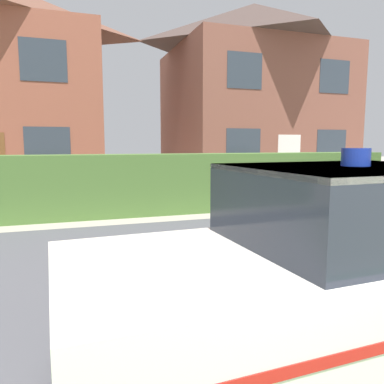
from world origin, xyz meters
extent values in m
cube|color=#4C4C51|center=(0.00, 4.43, 0.01)|extent=(28.00, 6.96, 0.01)
cube|color=#4C7233|center=(0.52, 8.99, 0.75)|extent=(13.85, 0.80, 1.50)
cylinder|color=black|center=(-0.77, 2.90, 0.31)|extent=(0.60, 0.23, 0.59)
cylinder|color=black|center=(1.74, 3.01, 0.31)|extent=(0.60, 0.23, 0.59)
cube|color=silver|center=(0.52, 2.22, 0.58)|extent=(4.12, 1.86, 0.82)
cube|color=#232833|center=(0.76, 2.23, 1.29)|extent=(1.87, 1.59, 0.60)
cube|color=silver|center=(0.76, 2.23, 1.57)|extent=(1.87, 1.59, 0.04)
cube|color=red|center=(0.48, 3.06, 0.64)|extent=(3.85, 0.18, 0.07)
cylinder|color=#1933A5|center=(0.76, 2.23, 1.66)|extent=(0.22, 0.22, 0.14)
cylinder|color=black|center=(5.75, 6.99, 0.34)|extent=(0.66, 0.23, 0.65)
cube|color=#333D47|center=(-1.94, 12.79, 1.64)|extent=(1.40, 0.02, 1.30)
cube|color=#333D47|center=(-1.94, 12.79, 4.34)|extent=(1.40, 0.02, 1.30)
cube|color=brown|center=(6.90, 15.78, 2.98)|extent=(7.20, 6.32, 5.95)
pyramid|color=#473833|center=(6.90, 15.78, 6.98)|extent=(7.56, 6.64, 2.05)
cube|color=white|center=(6.90, 12.61, 1.05)|extent=(1.00, 0.02, 2.10)
cube|color=#333D47|center=(4.92, 12.61, 1.67)|extent=(1.40, 0.02, 1.30)
cube|color=#333D47|center=(8.88, 12.61, 1.67)|extent=(1.40, 0.02, 1.30)
cube|color=#333D47|center=(4.92, 12.61, 4.40)|extent=(1.40, 0.02, 1.30)
cube|color=#333D47|center=(8.88, 12.61, 4.40)|extent=(1.40, 0.02, 1.30)
camera|label=1|loc=(-1.38, -0.13, 1.76)|focal=35.00mm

